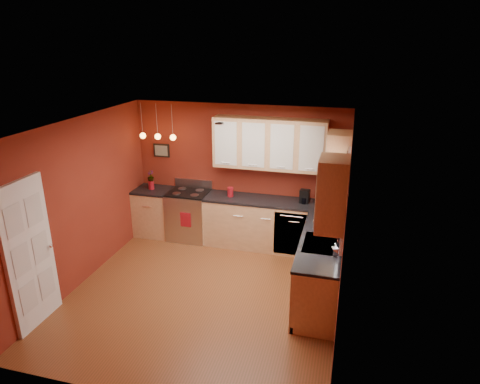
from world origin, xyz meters
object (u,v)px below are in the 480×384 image
(gas_range, at_px, (189,215))
(red_canister, at_px, (230,192))
(soap_pump, at_px, (335,250))
(sink, at_px, (321,245))
(coffee_maker, at_px, (305,197))

(gas_range, height_order, red_canister, red_canister)
(red_canister, height_order, soap_pump, red_canister)
(sink, relative_size, coffee_maker, 2.90)
(gas_range, xyz_separation_m, sink, (2.62, -1.50, 0.43))
(sink, xyz_separation_m, red_canister, (-1.79, 1.50, 0.11))
(gas_range, xyz_separation_m, red_canister, (0.83, 0.00, 0.55))
(sink, distance_m, coffee_maker, 1.60)
(sink, relative_size, red_canister, 4.05)
(sink, bearing_deg, red_canister, 139.98)
(sink, height_order, red_canister, sink)
(gas_range, relative_size, coffee_maker, 4.61)
(sink, height_order, soap_pump, sink)
(gas_range, distance_m, coffee_maker, 2.27)
(sink, bearing_deg, gas_range, 150.22)
(red_canister, xyz_separation_m, soap_pump, (1.99, -1.81, -0.00))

